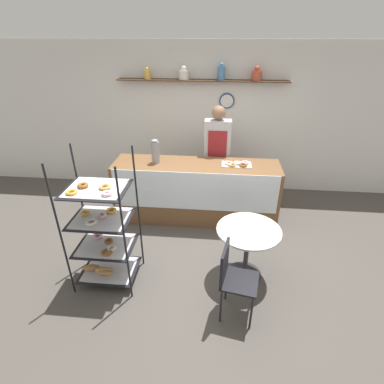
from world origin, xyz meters
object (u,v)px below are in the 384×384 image
object	(u,v)px
pastry_rack	(103,233)
cafe_table	(248,241)
donut_tray_counter	(236,164)
coffee_carafe	(155,151)
person_worker	(217,153)
cafe_chair	(232,274)

from	to	relation	value
pastry_rack	cafe_table	distance (m)	1.76
donut_tray_counter	coffee_carafe	bearing A→B (deg)	-179.17
cafe_table	donut_tray_counter	size ratio (longest dim) A/B	1.70
person_worker	cafe_chair	bearing A→B (deg)	-84.38
coffee_carafe	cafe_chair	bearing A→B (deg)	-58.16
coffee_carafe	donut_tray_counter	size ratio (longest dim) A/B	0.83
pastry_rack	donut_tray_counter	size ratio (longest dim) A/B	3.70
cafe_chair	pastry_rack	bearing A→B (deg)	86.69
cafe_chair	coffee_carafe	xyz separation A→B (m)	(-1.19, 1.91, 0.61)
cafe_chair	coffee_carafe	world-z (taller)	coffee_carafe
person_worker	pastry_rack	bearing A→B (deg)	-122.25
person_worker	donut_tray_counter	bearing A→B (deg)	-57.95
person_worker	coffee_carafe	world-z (taller)	person_worker
cafe_table	coffee_carafe	world-z (taller)	coffee_carafe
person_worker	cafe_chair	xyz separation A→B (m)	(0.24, -2.43, -0.42)
cafe_table	cafe_chair	size ratio (longest dim) A/B	0.87
cafe_chair	coffee_carafe	distance (m)	2.33
donut_tray_counter	pastry_rack	bearing A→B (deg)	-135.91
cafe_table	cafe_chair	distance (m)	0.65
cafe_chair	donut_tray_counter	world-z (taller)	donut_tray_counter
cafe_table	coffee_carafe	distance (m)	2.00
person_worker	donut_tray_counter	xyz separation A→B (m)	(0.31, -0.50, 0.02)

